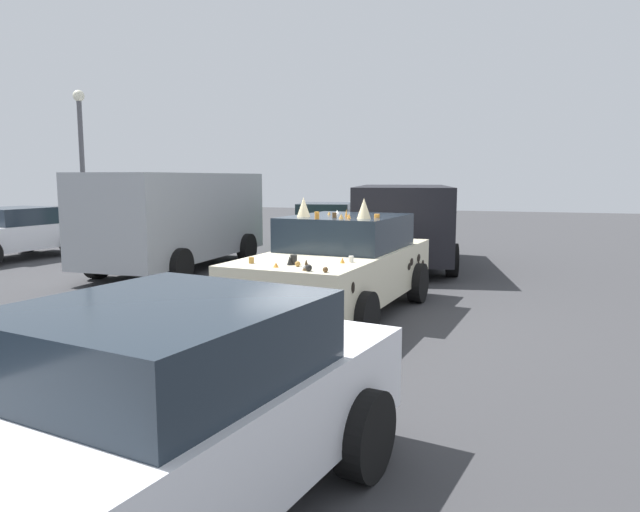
% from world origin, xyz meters
% --- Properties ---
extents(ground_plane, '(60.00, 60.00, 0.00)m').
position_xyz_m(ground_plane, '(0.00, 0.00, 0.00)').
color(ground_plane, '#38383A').
extents(art_car_decorated, '(4.51, 2.37, 1.82)m').
position_xyz_m(art_car_decorated, '(0.07, -0.01, 0.77)').
color(art_car_decorated, beige).
rests_on(art_car_decorated, ground).
extents(parked_van_far_right, '(5.31, 2.26, 2.21)m').
position_xyz_m(parked_van_far_right, '(3.12, 4.77, 1.24)').
color(parked_van_far_right, '#9EA3A8').
rests_on(parked_van_far_right, ground).
extents(parked_van_near_right, '(5.27, 2.99, 1.92)m').
position_xyz_m(parked_van_near_right, '(5.35, -0.02, 1.09)').
color(parked_van_near_right, black).
rests_on(parked_van_near_right, ground).
extents(parked_sedan_behind_right, '(4.11, 2.33, 1.34)m').
position_xyz_m(parked_sedan_behind_right, '(3.27, 9.88, 0.68)').
color(parked_sedan_behind_right, white).
rests_on(parked_sedan_behind_right, ground).
extents(parked_sedan_behind_left, '(4.25, 2.48, 1.38)m').
position_xyz_m(parked_sedan_behind_left, '(-5.83, -0.56, 0.69)').
color(parked_sedan_behind_left, white).
rests_on(parked_sedan_behind_left, ground).
extents(parked_sedan_row_back_far, '(4.20, 2.50, 1.33)m').
position_xyz_m(parked_sedan_row_back_far, '(8.47, 2.97, 0.67)').
color(parked_sedan_row_back_far, '#1E602D').
rests_on(parked_sedan_row_back_far, ground).
extents(lot_lamp_post, '(0.28, 0.28, 4.26)m').
position_xyz_m(lot_lamp_post, '(3.64, 7.78, 2.58)').
color(lot_lamp_post, '#4C4C51').
rests_on(lot_lamp_post, ground).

